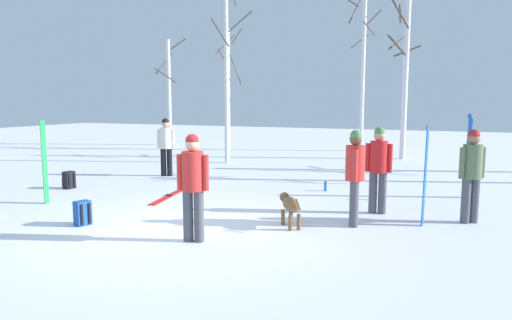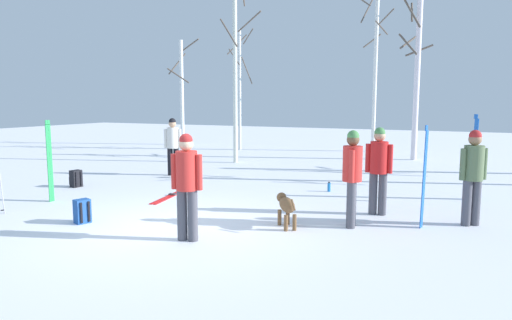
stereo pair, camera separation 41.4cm
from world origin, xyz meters
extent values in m
plane|color=white|center=(0.00, 0.00, 0.00)|extent=(60.00, 60.00, 0.00)
cylinder|color=#4C4C56|center=(2.78, 1.49, 0.41)|extent=(0.16, 0.16, 0.82)
cylinder|color=#4C4C56|center=(2.81, 1.31, 0.41)|extent=(0.16, 0.16, 0.82)
cylinder|color=red|center=(2.79, 1.40, 1.13)|extent=(0.34, 0.34, 0.62)
sphere|color=brown|center=(2.79, 1.40, 1.55)|extent=(0.22, 0.22, 0.22)
sphere|color=#4C8C4C|center=(2.79, 1.40, 1.61)|extent=(0.21, 0.21, 0.21)
cylinder|color=red|center=(2.76, 1.61, 1.11)|extent=(0.10, 0.10, 0.56)
cylinder|color=red|center=(2.83, 1.19, 1.11)|extent=(0.10, 0.10, 0.56)
cylinder|color=#4C4C56|center=(3.14, 2.49, 0.41)|extent=(0.16, 0.16, 0.82)
cylinder|color=#4C4C56|center=(2.96, 2.48, 0.41)|extent=(0.16, 0.16, 0.82)
cylinder|color=red|center=(3.05, 2.49, 1.13)|extent=(0.34, 0.34, 0.62)
sphere|color=tan|center=(3.05, 2.49, 1.55)|extent=(0.22, 0.22, 0.22)
sphere|color=#4C8C4C|center=(3.05, 2.49, 1.61)|extent=(0.21, 0.21, 0.21)
cylinder|color=red|center=(3.26, 2.50, 1.11)|extent=(0.10, 0.10, 0.56)
cylinder|color=red|center=(2.84, 2.48, 1.11)|extent=(0.10, 0.10, 0.56)
cylinder|color=#4C4C56|center=(0.70, -0.49, 0.41)|extent=(0.16, 0.16, 0.82)
cylinder|color=#4C4C56|center=(0.53, -0.53, 0.41)|extent=(0.16, 0.16, 0.82)
cylinder|color=red|center=(0.62, -0.51, 1.13)|extent=(0.34, 0.34, 0.62)
sphere|color=beige|center=(0.62, -0.51, 1.55)|extent=(0.22, 0.22, 0.22)
sphere|color=#B22626|center=(0.62, -0.51, 1.61)|extent=(0.21, 0.21, 0.21)
cylinder|color=red|center=(0.82, -0.47, 1.11)|extent=(0.10, 0.10, 0.56)
cylinder|color=red|center=(0.41, -0.55, 1.11)|extent=(0.10, 0.10, 0.56)
cylinder|color=#4C4C56|center=(4.79, 2.44, 0.41)|extent=(0.16, 0.16, 0.82)
cylinder|color=#4C4C56|center=(4.64, 2.34, 0.41)|extent=(0.16, 0.16, 0.82)
cylinder|color=#566B47|center=(4.71, 2.39, 1.13)|extent=(0.34, 0.34, 0.62)
sphere|color=#997051|center=(4.71, 2.39, 1.55)|extent=(0.22, 0.22, 0.22)
sphere|color=#B22626|center=(4.71, 2.39, 1.61)|extent=(0.21, 0.21, 0.21)
cylinder|color=#566B47|center=(4.88, 2.51, 1.11)|extent=(0.10, 0.10, 0.56)
cylinder|color=#566B47|center=(4.54, 2.27, 1.11)|extent=(0.10, 0.10, 0.56)
cylinder|color=black|center=(-3.30, 4.80, 0.41)|extent=(0.16, 0.16, 0.82)
cylinder|color=black|center=(-3.47, 4.72, 0.41)|extent=(0.16, 0.16, 0.82)
cylinder|color=silver|center=(-3.38, 4.76, 1.13)|extent=(0.34, 0.34, 0.62)
sphere|color=tan|center=(-3.38, 4.76, 1.55)|extent=(0.22, 0.22, 0.22)
sphere|color=black|center=(-3.38, 4.76, 1.61)|extent=(0.21, 0.21, 0.21)
cylinder|color=silver|center=(-3.19, 4.85, 1.11)|extent=(0.10, 0.10, 0.56)
cylinder|color=silver|center=(-3.58, 4.68, 1.11)|extent=(0.10, 0.10, 0.56)
ellipsoid|color=brown|center=(1.79, 0.85, 0.41)|extent=(0.54, 0.61, 0.26)
sphere|color=brown|center=(1.58, 1.11, 0.48)|extent=(0.18, 0.18, 0.18)
ellipsoid|color=brown|center=(1.54, 1.16, 0.46)|extent=(0.11, 0.12, 0.06)
cylinder|color=brown|center=(2.00, 0.57, 0.49)|extent=(0.15, 0.17, 0.17)
cylinder|color=brown|center=(1.61, 0.95, 0.14)|extent=(0.07, 0.07, 0.28)
cylinder|color=brown|center=(1.73, 1.05, 0.14)|extent=(0.07, 0.07, 0.28)
cylinder|color=brown|center=(1.85, 0.65, 0.14)|extent=(0.07, 0.07, 0.28)
cylinder|color=brown|center=(1.97, 0.74, 0.14)|extent=(0.07, 0.07, 0.28)
cube|color=blue|center=(4.71, 4.78, 0.92)|extent=(0.10, 0.14, 1.84)
cube|color=blue|center=(4.71, 4.78, 1.88)|extent=(0.05, 0.06, 0.10)
cube|color=blue|center=(4.75, 4.73, 0.92)|extent=(0.10, 0.14, 1.84)
cube|color=blue|center=(4.75, 4.73, 1.88)|extent=(0.05, 0.06, 0.10)
cube|color=green|center=(-3.72, 0.65, 0.86)|extent=(0.02, 0.07, 1.71)
cube|color=green|center=(-3.72, 0.65, 1.75)|extent=(0.02, 0.06, 0.10)
cube|color=green|center=(-3.72, 0.59, 0.86)|extent=(0.02, 0.07, 1.71)
cube|color=green|center=(-3.72, 0.59, 1.75)|extent=(0.02, 0.06, 0.10)
cube|color=blue|center=(3.95, 1.93, 0.86)|extent=(0.05, 0.18, 1.71)
cube|color=blue|center=(3.95, 1.93, 1.75)|extent=(0.03, 0.06, 0.10)
cube|color=blue|center=(3.93, 1.87, 0.86)|extent=(0.05, 0.18, 1.71)
cube|color=blue|center=(3.93, 1.87, 1.75)|extent=(0.03, 0.06, 0.10)
cube|color=red|center=(-1.61, 2.25, 0.01)|extent=(0.42, 1.90, 0.02)
cube|color=#333338|center=(-1.62, 2.30, 0.03)|extent=(0.08, 0.13, 0.03)
cube|color=red|center=(-1.71, 2.23, 0.01)|extent=(0.42, 1.90, 0.02)
cube|color=#333338|center=(-1.72, 2.28, 0.03)|extent=(0.08, 0.13, 0.03)
cylinder|color=#B2B2BC|center=(-3.68, -0.60, 0.72)|extent=(0.02, 0.11, 1.44)
cylinder|color=black|center=(-3.68, -0.60, 0.07)|extent=(0.07, 0.07, 0.01)
cube|color=black|center=(-4.57, 2.12, 0.22)|extent=(0.23, 0.29, 0.44)
cube|color=black|center=(-4.70, 2.14, 0.15)|extent=(0.09, 0.20, 0.20)
cube|color=black|center=(-4.44, 2.18, 0.22)|extent=(0.03, 0.04, 0.37)
cube|color=black|center=(-4.46, 2.04, 0.22)|extent=(0.03, 0.04, 0.37)
cube|color=#1E4C99|center=(-1.71, -0.44, 0.22)|extent=(0.27, 0.31, 0.44)
cube|color=#1E4C99|center=(-1.84, -0.40, 0.15)|extent=(0.12, 0.20, 0.20)
cube|color=black|center=(-1.58, -0.41, 0.22)|extent=(0.03, 0.04, 0.37)
cube|color=black|center=(-1.63, -0.55, 0.22)|extent=(0.03, 0.04, 0.37)
cylinder|color=#1E72BF|center=(1.55, 4.31, 0.11)|extent=(0.08, 0.08, 0.21)
cylinder|color=black|center=(1.55, 4.31, 0.23)|extent=(0.05, 0.05, 0.02)
cylinder|color=silver|center=(2.76, 3.69, 0.11)|extent=(0.07, 0.07, 0.21)
cylinder|color=black|center=(2.76, 3.69, 0.22)|extent=(0.05, 0.05, 0.02)
cylinder|color=silver|center=(-8.70, 13.11, 2.63)|extent=(0.19, 0.19, 5.25)
cylinder|color=brown|center=(-8.55, 12.59, 3.46)|extent=(1.09, 0.39, 0.76)
cylinder|color=brown|center=(-8.60, 13.73, 5.03)|extent=(1.28, 0.27, 0.64)
cylinder|color=brown|center=(-9.11, 13.34, 4.11)|extent=(0.55, 0.90, 1.12)
cylinder|color=silver|center=(-4.88, 12.08, 2.70)|extent=(0.14, 0.14, 5.39)
cylinder|color=brown|center=(-5.18, 12.42, 4.77)|extent=(0.74, 0.66, 0.94)
cylinder|color=brown|center=(-4.98, 11.77, 4.16)|extent=(0.67, 0.27, 0.76)
cylinder|color=brown|center=(-4.62, 12.44, 5.10)|extent=(0.78, 0.56, 0.61)
cylinder|color=brown|center=(-4.48, 12.02, 3.56)|extent=(0.17, 0.85, 1.16)
cylinder|color=silver|center=(-3.02, 8.09, 3.26)|extent=(0.15, 0.15, 6.51)
cylinder|color=brown|center=(-3.07, 7.74, 4.55)|extent=(0.75, 0.17, 1.02)
cylinder|color=brown|center=(-2.74, 8.68, 5.04)|extent=(1.21, 0.61, 0.60)
cylinder|color=white|center=(0.77, 13.98, 3.66)|extent=(0.17, 0.17, 7.33)
cylinder|color=brown|center=(0.22, 13.53, 6.45)|extent=(0.96, 1.16, 0.77)
cylinder|color=brown|center=(0.53, 14.30, 4.84)|extent=(0.70, 0.55, 0.63)
cylinder|color=brown|center=(1.05, 14.39, 5.80)|extent=(0.88, 0.61, 0.67)
cylinder|color=brown|center=(0.33, 14.16, 6.18)|extent=(0.43, 0.95, 1.28)
cylinder|color=brown|center=(1.02, 13.77, 5.30)|extent=(0.49, 0.56, 0.57)
cylinder|color=silver|center=(2.75, 11.67, 3.29)|extent=(0.21, 0.21, 6.58)
cylinder|color=brown|center=(2.41, 11.32, 4.29)|extent=(0.79, 0.76, 0.87)
cylinder|color=brown|center=(2.73, 12.16, 4.12)|extent=(1.01, 0.10, 0.43)
cylinder|color=brown|center=(2.36, 11.90, 4.41)|extent=(0.53, 0.85, 0.56)
cylinder|color=brown|center=(2.47, 11.62, 5.46)|extent=(0.18, 0.61, 0.78)
cylinder|color=brown|center=(2.50, 11.34, 5.41)|extent=(0.77, 0.59, 1.21)
camera|label=1|loc=(4.23, -6.63, 2.21)|focal=32.02mm
camera|label=2|loc=(4.60, -6.46, 2.21)|focal=32.02mm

